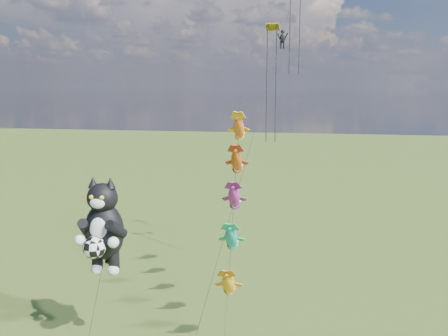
# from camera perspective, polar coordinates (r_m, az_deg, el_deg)

# --- Properties ---
(cat_kite_rig) EXTENTS (2.74, 4.24, 10.75)m
(cat_kite_rig) POSITION_cam_1_polar(r_m,az_deg,el_deg) (30.77, -13.69, -6.44)
(cat_kite_rig) COLOR brown
(cat_kite_rig) RESTS_ON ground
(fish_windsock_rig) EXTENTS (1.84, 15.91, 15.40)m
(fish_windsock_rig) POSITION_cam_1_polar(r_m,az_deg,el_deg) (33.45, 1.16, -3.40)
(fish_windsock_rig) COLOR brown
(fish_windsock_rig) RESTS_ON ground
(parafoil_rig) EXTENTS (5.87, 16.94, 25.29)m
(parafoil_rig) POSITION_cam_1_polar(r_m,az_deg,el_deg) (40.55, 6.51, 14.16)
(parafoil_rig) COLOR brown
(parafoil_rig) RESTS_ON ground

